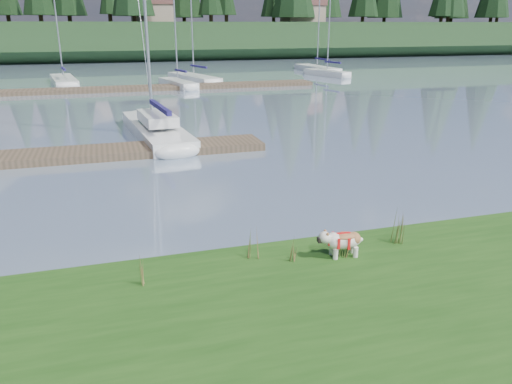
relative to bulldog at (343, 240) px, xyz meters
name	(u,v)px	position (x,y,z in m)	size (l,w,h in m)	color
ground	(133,90)	(-2.28, 32.60, -0.72)	(200.00, 200.00, 0.00)	#7F93AB
ridge	(113,41)	(-2.28, 75.60, 1.78)	(200.00, 20.00, 5.00)	black
bulldog	(343,240)	(0.00, 0.00, 0.00)	(0.98, 0.46, 0.59)	silver
sailboat_main	(153,125)	(-2.39, 15.40, -0.30)	(2.73, 9.60, 13.55)	silver
dock_near	(62,155)	(-6.28, 11.60, -0.57)	(16.00, 2.00, 0.30)	#4C3D2C
dock_far	(158,88)	(-0.28, 32.60, -0.57)	(26.00, 2.20, 0.30)	#4C3D2C
sailboat_bg_1	(63,79)	(-7.86, 39.72, -0.39)	(2.99, 9.18, 13.34)	silver
sailboat_bg_2	(175,82)	(1.37, 34.23, -0.38)	(2.75, 6.74, 10.09)	silver
sailboat_bg_3	(190,77)	(3.37, 38.54, -0.39)	(4.06, 9.16, 13.12)	silver
sailboat_bg_4	(323,72)	(17.16, 39.21, -0.39)	(3.16, 6.39, 9.51)	silver
sailboat_bg_5	(314,68)	(18.38, 44.56, -0.40)	(2.46, 9.04, 12.65)	silver
weed_0	(252,244)	(-1.83, 0.49, -0.07)	(0.17, 0.14, 0.70)	#475B23
weed_1	(291,251)	(-1.12, 0.09, -0.14)	(0.17, 0.14, 0.55)	#475B23
weed_2	(399,228)	(1.52, 0.27, -0.04)	(0.17, 0.14, 0.79)	#475B23
weed_3	(145,271)	(-4.07, -0.02, -0.09)	(0.17, 0.14, 0.65)	#475B23
weed_4	(345,248)	(0.02, -0.06, -0.16)	(0.17, 0.14, 0.50)	#475B23
weed_5	(400,231)	(1.53, 0.23, -0.08)	(0.17, 0.14, 0.68)	#475B23
mud_lip	(226,261)	(-2.28, 1.00, -0.65)	(60.00, 0.50, 0.14)	#33281C
house_1	(152,8)	(3.72, 73.60, 6.60)	(6.30, 5.30, 4.65)	gray
house_2	(303,9)	(27.72, 71.60, 6.60)	(6.30, 5.30, 4.65)	gray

